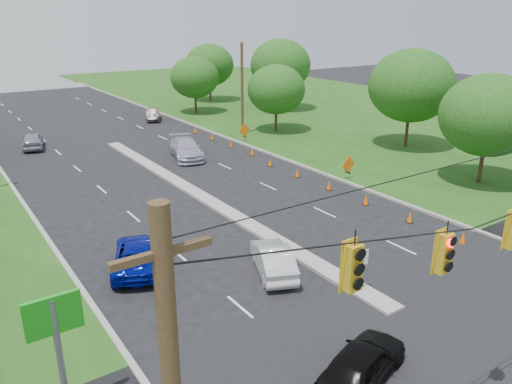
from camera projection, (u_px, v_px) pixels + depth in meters
ground at (487, 368)px, 17.19m from camera, size 160.00×160.00×0.00m
grass_right at (476, 140)px, 48.68m from camera, size 40.00×160.00×0.06m
cross_street at (487, 368)px, 17.19m from camera, size 160.00×14.00×0.02m
curb_left at (12, 187)px, 35.20m from camera, size 0.25×110.00×0.16m
curb_right at (250, 147)px, 45.91m from camera, size 0.25×110.00×0.16m
median at (199, 196)px, 33.55m from camera, size 1.00×34.00×0.18m
median_sign at (363, 263)px, 21.37m from camera, size 0.55×0.06×2.05m
utility_pole_far_right at (242, 89)px, 49.57m from camera, size 0.28×0.28×9.00m
cone_1 at (463, 238)px, 26.41m from camera, size 0.32×0.32×0.70m
cone_2 at (410, 217)px, 29.13m from camera, size 0.32×0.32×0.70m
cone_3 at (366, 200)px, 31.86m from camera, size 0.32×0.32×0.70m
cone_4 at (329, 185)px, 34.59m from camera, size 0.32×0.32×0.70m
cone_5 at (297, 173)px, 37.31m from camera, size 0.32×0.32×0.70m
cone_6 at (270, 162)px, 40.04m from camera, size 0.32×0.32×0.70m
cone_7 at (252, 152)px, 43.08m from camera, size 0.32×0.32×0.70m
cone_8 at (231, 143)px, 45.81m from camera, size 0.32×0.32×0.70m
cone_9 at (212, 136)px, 48.53m from camera, size 0.32×0.32×0.70m
cone_10 at (195, 130)px, 51.26m from camera, size 0.32×0.32×0.70m
work_sign_1 at (348, 165)px, 36.57m from camera, size 1.27×0.58×1.37m
work_sign_2 at (244, 131)px, 47.47m from camera, size 1.27×0.58×1.37m
tree_7 at (489, 115)px, 34.42m from camera, size 6.72×6.72×7.84m
tree_8 at (411, 86)px, 44.12m from camera, size 7.56×7.56×8.82m
tree_9 at (276, 89)px, 50.70m from camera, size 5.88×5.88×6.86m
tree_10 at (280, 65)px, 62.32m from camera, size 7.56×7.56×8.82m
tree_11 at (209, 65)px, 68.97m from camera, size 6.72×6.72×7.84m
tree_12 at (195, 77)px, 60.54m from camera, size 5.88×5.88×6.86m
black_sedan at (362, 363)px, 16.37m from camera, size 4.51×2.92×1.43m
white_sedan at (273, 259)px, 23.39m from camera, size 3.05×4.50×1.40m
blue_pickup at (139, 255)px, 23.80m from camera, size 4.21×5.53×1.40m
silver_car_far at (186, 149)px, 42.22m from camera, size 3.69×5.97×1.62m
silver_car_oncoming at (33, 141)px, 45.23m from camera, size 2.65×4.60×1.47m
dark_car_receding at (153, 114)px, 57.49m from camera, size 2.84×4.31×1.34m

